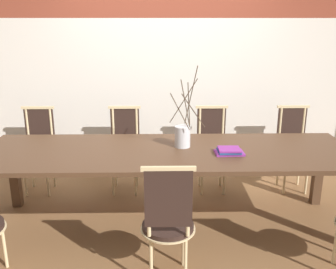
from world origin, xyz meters
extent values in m
plane|color=brown|center=(0.00, 0.00, 0.00)|extent=(16.00, 16.00, 0.00)
cube|color=silver|center=(0.00, 1.34, 0.96)|extent=(12.00, 0.06, 1.92)
cube|color=#4C3321|center=(0.00, 0.00, 0.74)|extent=(3.40, 1.04, 0.04)
cube|color=#4C3321|center=(-1.59, 0.42, 0.36)|extent=(0.09, 0.09, 0.72)
cube|color=#4C3321|center=(1.59, 0.42, 0.36)|extent=(0.09, 0.09, 0.72)
cylinder|color=beige|center=(-1.30, -0.64, 0.21)|extent=(0.03, 0.03, 0.41)
cylinder|color=black|center=(-0.01, -0.76, 0.43)|extent=(0.38, 0.38, 0.04)
cylinder|color=beige|center=(-0.01, -0.76, 0.41)|extent=(0.41, 0.41, 0.01)
cylinder|color=beige|center=(-0.14, -0.64, 0.21)|extent=(0.03, 0.03, 0.41)
cylinder|color=beige|center=(0.11, -0.64, 0.21)|extent=(0.03, 0.03, 0.41)
cylinder|color=beige|center=(-0.14, -0.89, 0.21)|extent=(0.03, 0.03, 0.41)
cylinder|color=beige|center=(0.11, -0.89, 0.21)|extent=(0.03, 0.03, 0.41)
cylinder|color=beige|center=(-0.15, -0.93, 0.71)|extent=(0.03, 0.03, 0.52)
cylinder|color=beige|center=(0.12, -0.93, 0.71)|extent=(0.03, 0.03, 0.52)
cube|color=black|center=(-0.01, -0.93, 0.73)|extent=(0.33, 0.02, 0.41)
cube|color=beige|center=(-0.01, -0.93, 0.95)|extent=(0.37, 0.03, 0.03)
cylinder|color=beige|center=(1.33, -0.64, 0.21)|extent=(0.03, 0.03, 0.41)
cylinder|color=black|center=(-1.46, 0.76, 0.43)|extent=(0.38, 0.38, 0.04)
cylinder|color=beige|center=(-1.46, 0.76, 0.41)|extent=(0.41, 0.41, 0.01)
cylinder|color=beige|center=(-1.33, 0.64, 0.21)|extent=(0.03, 0.03, 0.41)
cylinder|color=beige|center=(-1.58, 0.64, 0.21)|extent=(0.03, 0.03, 0.41)
cylinder|color=beige|center=(-1.33, 0.89, 0.21)|extent=(0.03, 0.03, 0.41)
cylinder|color=beige|center=(-1.58, 0.89, 0.21)|extent=(0.03, 0.03, 0.41)
cylinder|color=beige|center=(-1.32, 0.93, 0.71)|extent=(0.03, 0.03, 0.52)
cylinder|color=beige|center=(-1.59, 0.93, 0.71)|extent=(0.03, 0.03, 0.52)
cube|color=black|center=(-1.46, 0.93, 0.73)|extent=(0.33, 0.02, 0.41)
cube|color=beige|center=(-1.46, 0.93, 0.95)|extent=(0.37, 0.03, 0.03)
cylinder|color=black|center=(-0.48, 0.76, 0.43)|extent=(0.38, 0.38, 0.04)
cylinder|color=beige|center=(-0.48, 0.76, 0.41)|extent=(0.41, 0.41, 0.01)
cylinder|color=beige|center=(-0.35, 0.64, 0.21)|extent=(0.03, 0.03, 0.41)
cylinder|color=beige|center=(-0.60, 0.64, 0.21)|extent=(0.03, 0.03, 0.41)
cylinder|color=beige|center=(-0.35, 0.89, 0.21)|extent=(0.03, 0.03, 0.41)
cylinder|color=beige|center=(-0.60, 0.89, 0.21)|extent=(0.03, 0.03, 0.41)
cylinder|color=beige|center=(-0.34, 0.93, 0.71)|extent=(0.03, 0.03, 0.52)
cylinder|color=beige|center=(-0.61, 0.93, 0.71)|extent=(0.03, 0.03, 0.52)
cube|color=black|center=(-0.48, 0.93, 0.73)|extent=(0.33, 0.02, 0.41)
cube|color=beige|center=(-0.48, 0.93, 0.95)|extent=(0.37, 0.03, 0.03)
cylinder|color=black|center=(0.52, 0.76, 0.43)|extent=(0.38, 0.38, 0.04)
cylinder|color=beige|center=(0.52, 0.76, 0.41)|extent=(0.41, 0.41, 0.01)
cylinder|color=beige|center=(0.64, 0.64, 0.21)|extent=(0.03, 0.03, 0.41)
cylinder|color=beige|center=(0.39, 0.64, 0.21)|extent=(0.03, 0.03, 0.41)
cylinder|color=beige|center=(0.64, 0.89, 0.21)|extent=(0.03, 0.03, 0.41)
cylinder|color=beige|center=(0.39, 0.89, 0.21)|extent=(0.03, 0.03, 0.41)
cylinder|color=beige|center=(0.65, 0.93, 0.71)|extent=(0.03, 0.03, 0.52)
cylinder|color=beige|center=(0.38, 0.93, 0.71)|extent=(0.03, 0.03, 0.52)
cube|color=black|center=(0.52, 0.93, 0.73)|extent=(0.33, 0.02, 0.41)
cube|color=beige|center=(0.52, 0.93, 0.95)|extent=(0.37, 0.03, 0.03)
cylinder|color=black|center=(1.45, 0.76, 0.43)|extent=(0.38, 0.38, 0.04)
cylinder|color=beige|center=(1.45, 0.76, 0.41)|extent=(0.41, 0.41, 0.01)
cylinder|color=beige|center=(1.58, 0.64, 0.21)|extent=(0.03, 0.03, 0.41)
cylinder|color=beige|center=(1.33, 0.64, 0.21)|extent=(0.03, 0.03, 0.41)
cylinder|color=beige|center=(1.58, 0.89, 0.21)|extent=(0.03, 0.03, 0.41)
cylinder|color=beige|center=(1.33, 0.89, 0.21)|extent=(0.03, 0.03, 0.41)
cylinder|color=beige|center=(1.59, 0.93, 0.71)|extent=(0.03, 0.03, 0.52)
cylinder|color=beige|center=(1.32, 0.93, 0.71)|extent=(0.03, 0.03, 0.52)
cube|color=black|center=(1.45, 0.93, 0.73)|extent=(0.33, 0.02, 0.41)
cube|color=beige|center=(1.45, 0.93, 0.95)|extent=(0.37, 0.03, 0.03)
cylinder|color=silver|center=(0.14, 0.10, 0.86)|extent=(0.15, 0.15, 0.20)
cylinder|color=#473828|center=(0.11, 0.02, 1.12)|extent=(0.18, 0.07, 0.33)
cylinder|color=#473828|center=(0.15, 0.23, 1.17)|extent=(0.26, 0.03, 0.43)
cylinder|color=#473828|center=(0.19, 0.09, 1.16)|extent=(0.04, 0.11, 0.42)
cylinder|color=#473828|center=(0.21, 0.15, 1.23)|extent=(0.11, 0.16, 0.56)
cylinder|color=#473828|center=(0.23, -0.01, 1.13)|extent=(0.23, 0.19, 0.35)
cylinder|color=#473828|center=(0.16, 0.06, 1.18)|extent=(0.10, 0.05, 0.44)
cube|color=#842D8C|center=(0.54, -0.10, 0.77)|extent=(0.26, 0.17, 0.02)
cube|color=#234C8C|center=(0.54, -0.11, 0.79)|extent=(0.20, 0.17, 0.02)
cube|color=#842D8C|center=(0.54, -0.11, 0.80)|extent=(0.19, 0.17, 0.02)
camera|label=1|loc=(-0.06, -3.22, 1.88)|focal=40.00mm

